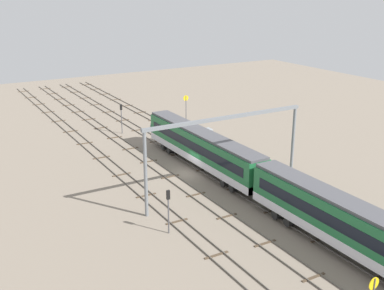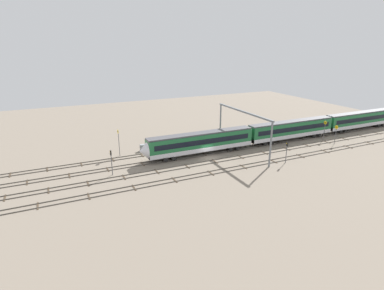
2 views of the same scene
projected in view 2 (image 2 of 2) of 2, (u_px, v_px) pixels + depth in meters
name	position (u px, v px, depth m)	size (l,w,h in m)	color
ground_plane	(209.00, 158.00, 65.35)	(146.65, 146.65, 0.00)	gray
track_near_foreground	(194.00, 147.00, 71.71)	(130.65, 2.40, 0.16)	#59544C
track_with_train	(204.00, 154.00, 67.46)	(130.65, 2.40, 0.16)	#59544C
track_middle	(215.00, 161.00, 63.20)	(130.65, 2.40, 0.16)	#59544C
track_second_far	(228.00, 170.00, 58.95)	(130.65, 2.40, 0.16)	#59544C
train	(289.00, 130.00, 76.11)	(75.20, 3.24, 4.80)	#1E6638
overhead_gantry	(243.00, 121.00, 66.59)	(0.40, 19.72, 9.28)	slate
speed_sign_near_foreground	(325.00, 128.00, 76.62)	(0.14, 0.86, 4.82)	#4C4C51
speed_sign_mid_trackside	(336.00, 132.00, 73.55)	(0.14, 0.90, 4.57)	#4C4C51
speed_sign_far_trackside	(119.00, 139.00, 65.40)	(0.14, 0.91, 5.78)	#4C4C51
signal_light_trackside_approach	(287.00, 149.00, 61.60)	(0.31, 0.32, 4.42)	#4C4C51
signal_light_trackside_departure	(111.00, 159.00, 55.76)	(0.31, 0.32, 4.75)	#4C4C51
relay_cabinet	(143.00, 148.00, 69.31)	(1.29, 0.80, 1.49)	gray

